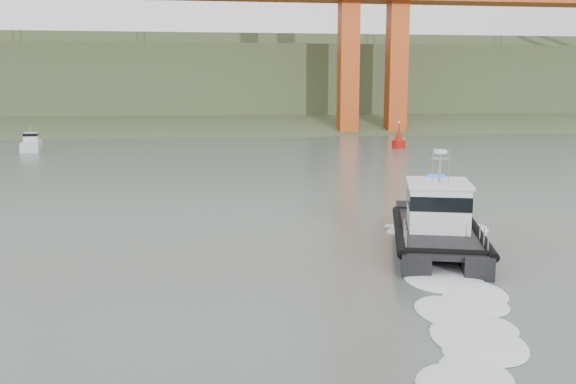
% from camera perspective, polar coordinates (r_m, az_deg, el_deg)
% --- Properties ---
extents(ground, '(400.00, 400.00, 0.00)m').
position_cam_1_polar(ground, '(28.85, 4.93, -6.79)').
color(ground, '#4B5955').
rests_on(ground, ground).
extents(headlands, '(500.00, 105.36, 27.12)m').
position_cam_1_polar(headlands, '(152.57, -5.85, 9.16)').
color(headlands, '#344628').
rests_on(headlands, ground).
extents(patrol_boat, '(6.61, 11.16, 5.10)m').
position_cam_1_polar(patrol_boat, '(32.76, 13.16, -2.71)').
color(patrol_boat, black).
rests_on(patrol_boat, ground).
extents(motorboat, '(2.91, 6.42, 3.41)m').
position_cam_1_polar(motorboat, '(85.08, -21.85, 4.02)').
color(motorboat, silver).
rests_on(motorboat, ground).
extents(nav_buoy, '(1.73, 1.73, 3.61)m').
position_cam_1_polar(nav_buoy, '(83.31, 9.81, 4.53)').
color(nav_buoy, '#A50F0B').
rests_on(nav_buoy, ground).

